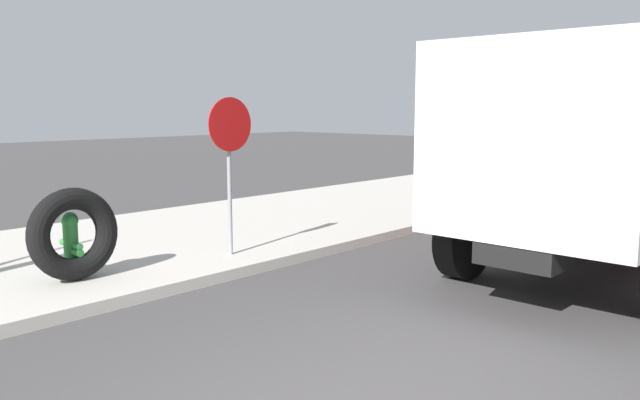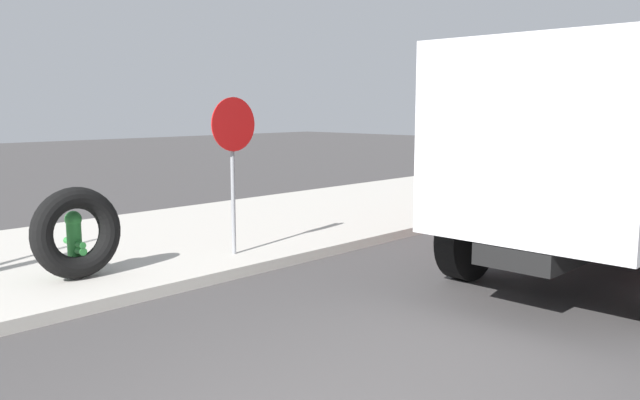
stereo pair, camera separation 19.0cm
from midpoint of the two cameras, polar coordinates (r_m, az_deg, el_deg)
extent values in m
cylinder|color=#2D8438|center=(8.62, -21.89, -4.21)|extent=(0.18, 0.18, 0.67)
sphere|color=#2D8438|center=(8.55, -22.03, -1.68)|extent=(0.21, 0.21, 0.21)
cylinder|color=#2D8438|center=(8.46, -21.43, -3.86)|extent=(0.08, 0.14, 0.08)
cylinder|color=#2D8438|center=(8.75, -22.38, -3.52)|extent=(0.08, 0.14, 0.08)
cylinder|color=#2D8438|center=(8.48, -21.40, -4.38)|extent=(0.10, 0.14, 0.10)
torus|color=black|center=(8.39, -21.73, -2.84)|extent=(1.14, 0.35, 1.15)
cylinder|color=gray|center=(9.19, -8.68, 2.04)|extent=(0.06, 0.06, 2.25)
cylinder|color=red|center=(9.11, -8.62, 6.68)|extent=(0.76, 0.02, 0.76)
cube|color=silver|center=(7.77, 19.62, 5.15)|extent=(2.03, 2.53, 2.20)
cube|color=black|center=(10.22, 24.91, -1.44)|extent=(7.01, 0.99, 0.24)
cylinder|color=black|center=(8.68, 12.13, -3.26)|extent=(1.10, 0.31, 1.10)
cylinder|color=black|center=(12.80, 22.82, -0.05)|extent=(1.10, 0.31, 1.10)
camera|label=1|loc=(0.09, -90.73, -0.11)|focal=35.87mm
camera|label=2|loc=(0.09, 89.27, 0.11)|focal=35.87mm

